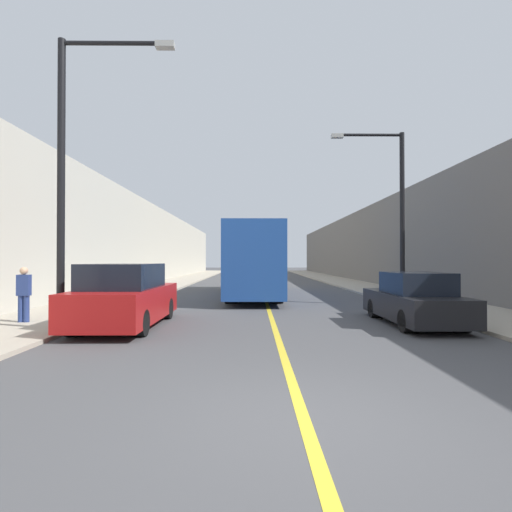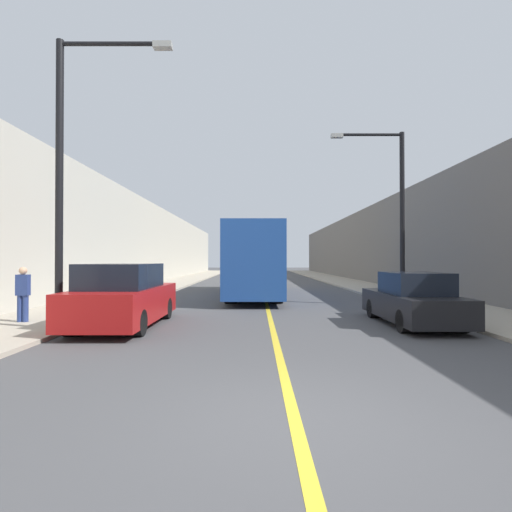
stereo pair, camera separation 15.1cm
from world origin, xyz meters
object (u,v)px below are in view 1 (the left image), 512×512
Objects in this scene: street_lamp_right at (395,204)px; pedestrian at (24,293)px; car_right_near at (414,301)px; bus at (254,261)px; street_lamp_left at (72,161)px; parked_suv_left at (125,297)px.

street_lamp_right reaches higher than pedestrian.
pedestrian reaches higher than car_right_near.
bus is 7.45× the size of pedestrian.
bus is at bearing 116.34° from car_right_near.
bus is at bearing 142.05° from street_lamp_right.
bus is at bearing 55.08° from pedestrian.
pedestrian is (-12.75, -5.05, -3.37)m from street_lamp_right.
street_lamp_left is 12.48m from street_lamp_right.
pedestrian is at bearing -124.92° from bus.
street_lamp_right is (1.21, 4.96, 3.61)m from car_right_near.
street_lamp_left is at bearing -142.40° from parked_suv_left.
bus reaches higher than car_right_near.
parked_suv_left reaches higher than pedestrian.
street_lamp_right is at bearing 21.60° from pedestrian.
street_lamp_right reaches higher than car_right_near.
car_right_near is 6.25m from street_lamp_right.
bus is 12.19m from street_lamp_left.
parked_suv_left is 3.99m from street_lamp_left.
car_right_near is 11.54m from pedestrian.
street_lamp_right is (9.68, 5.31, 3.46)m from parked_suv_left.
parked_suv_left is at bearing -177.59° from car_right_near.
car_right_near is 0.59× the size of street_lamp_left.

